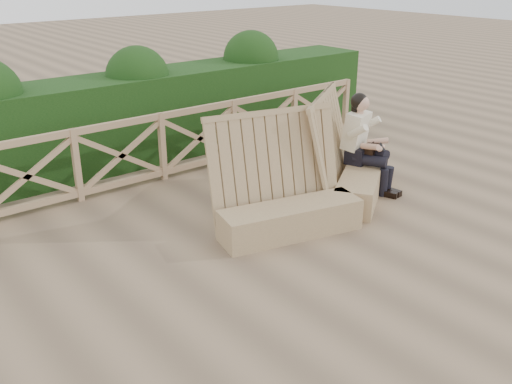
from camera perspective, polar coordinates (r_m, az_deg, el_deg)
ground at (r=6.47m, az=1.30°, el=-8.74°), size 60.00×60.00×0.00m
bench at (r=8.02m, az=6.82°, el=0.53°), size 3.58×1.69×1.55m
woman at (r=8.85m, az=10.72°, el=5.06°), size 0.59×1.01×1.50m
guardrail at (r=8.96m, az=-13.32°, el=3.58°), size 10.10×0.09×1.10m
hedge at (r=9.96m, az=-16.53°, el=6.31°), size 12.00×1.20×1.50m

